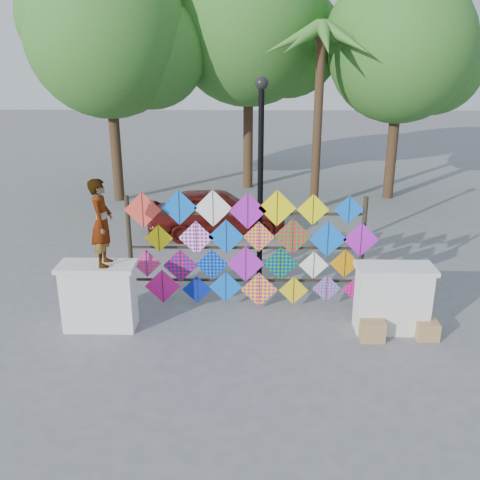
{
  "coord_description": "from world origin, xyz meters",
  "views": [
    {
      "loc": [
        0.07,
        -9.12,
        4.9
      ],
      "look_at": [
        -0.11,
        0.6,
        1.48
      ],
      "focal_mm": 40.0,
      "sensor_mm": 36.0,
      "label": 1
    }
  ],
  "objects_px": {
    "kite_rack": "(249,249)",
    "lamppost": "(261,164)",
    "vendor_woman": "(102,223)",
    "sedan": "(216,211)"
  },
  "relations": [
    {
      "from": "lamppost",
      "to": "kite_rack",
      "type": "bearing_deg",
      "value": -100.75
    },
    {
      "from": "kite_rack",
      "to": "vendor_woman",
      "type": "height_order",
      "value": "vendor_woman"
    },
    {
      "from": "vendor_woman",
      "to": "lamppost",
      "type": "bearing_deg",
      "value": -55.42
    },
    {
      "from": "kite_rack",
      "to": "lamppost",
      "type": "xyz_separation_m",
      "value": [
        0.24,
        1.27,
        1.45
      ]
    },
    {
      "from": "kite_rack",
      "to": "sedan",
      "type": "relative_size",
      "value": 1.28
    },
    {
      "from": "kite_rack",
      "to": "vendor_woman",
      "type": "relative_size",
      "value": 3.12
    },
    {
      "from": "vendor_woman",
      "to": "sedan",
      "type": "height_order",
      "value": "vendor_woman"
    },
    {
      "from": "vendor_woman",
      "to": "sedan",
      "type": "relative_size",
      "value": 0.41
    },
    {
      "from": "kite_rack",
      "to": "sedan",
      "type": "height_order",
      "value": "kite_rack"
    },
    {
      "from": "vendor_woman",
      "to": "sedan",
      "type": "distance_m",
      "value": 5.97
    }
  ]
}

